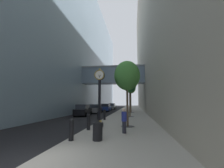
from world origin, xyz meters
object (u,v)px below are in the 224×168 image
(bollard_fourth, at_px, (105,114))
(pedestrian_walking, at_px, (124,120))
(street_tree_mid_near, at_px, (130,85))
(trash_bin, at_px, (98,130))
(street_tree_mid_far, at_px, (131,88))
(street_clock, at_px, (100,94))
(bollard_second, at_px, (89,121))
(bollard_nearest, at_px, (71,129))
(car_blue_far, at_px, (106,108))
(car_black_trailing, at_px, (83,110))
(bollard_third, at_px, (98,117))
(car_silver_near, at_px, (112,106))
(street_tree_near, at_px, (127,76))
(car_grey_mid, at_px, (95,109))

(bollard_fourth, bearing_deg, pedestrian_walking, -69.13)
(street_tree_mid_near, xyz_separation_m, trash_bin, (-1.39, -12.93, -3.79))
(trash_bin, bearing_deg, bollard_fourth, 98.64)
(street_tree_mid_near, bearing_deg, street_tree_mid_far, 90.00)
(street_clock, xyz_separation_m, bollard_second, (-0.52, -1.22, -2.03))
(bollard_fourth, xyz_separation_m, trash_bin, (1.36, -8.96, -0.06))
(bollard_nearest, height_order, street_tree_mid_far, street_tree_mid_far)
(bollard_nearest, distance_m, pedestrian_walking, 3.49)
(pedestrian_walking, xyz_separation_m, car_blue_far, (-5.65, 24.22, -0.15))
(bollard_second, xyz_separation_m, street_tree_mid_far, (2.75, 18.31, 4.05))
(car_black_trailing, bearing_deg, trash_bin, -68.25)
(pedestrian_walking, bearing_deg, trash_bin, -122.05)
(bollard_nearest, bearing_deg, bollard_fourth, 90.00)
(street_tree_mid_far, xyz_separation_m, car_blue_far, (-5.76, 5.12, -3.97))
(bollard_nearest, distance_m, bollard_third, 6.13)
(bollard_fourth, relative_size, car_silver_near, 0.25)
(bollard_nearest, xyz_separation_m, pedestrian_walking, (2.64, 2.27, 0.24))
(bollard_fourth, xyz_separation_m, car_black_trailing, (-4.41, 5.51, 0.10))
(bollard_third, distance_m, pedestrian_walking, 4.68)
(bollard_third, relative_size, car_silver_near, 0.25)
(bollard_fourth, bearing_deg, bollard_third, -90.00)
(bollard_third, xyz_separation_m, street_tree_mid_far, (2.75, 15.25, 4.05))
(bollard_second, height_order, car_black_trailing, car_black_trailing)
(street_tree_near, bearing_deg, trash_bin, -106.38)
(pedestrian_walking, bearing_deg, bollard_fourth, 110.87)
(bollard_third, bearing_deg, pedestrian_walking, -55.62)
(street_clock, relative_size, bollard_third, 4.17)
(street_tree_mid_near, bearing_deg, pedestrian_walking, -90.59)
(bollard_second, distance_m, car_grey_mid, 17.65)
(car_silver_near, bearing_deg, street_tree_near, -79.41)
(street_clock, height_order, car_grey_mid, street_clock)
(bollard_fourth, relative_size, street_tree_mid_far, 0.20)
(bollard_second, distance_m, car_blue_far, 23.63)
(street_tree_mid_near, relative_size, car_blue_far, 1.20)
(street_tree_mid_near, xyz_separation_m, car_grey_mid, (-6.66, 7.11, -3.65))
(bollard_third, xyz_separation_m, car_black_trailing, (-4.41, 8.57, 0.10))
(bollard_nearest, height_order, bollard_fourth, same)
(bollard_second, height_order, car_silver_near, car_silver_near)
(street_clock, distance_m, car_silver_near, 30.81)
(pedestrian_walking, bearing_deg, car_black_trailing, 119.56)
(bollard_nearest, distance_m, bollard_second, 3.06)
(street_tree_mid_near, bearing_deg, street_tree_near, -90.00)
(bollard_second, xyz_separation_m, bollard_fourth, (0.00, 6.13, 0.00))
(car_grey_mid, bearing_deg, car_black_trailing, -95.16)
(street_tree_near, distance_m, car_grey_mid, 17.07)
(bollard_second, bearing_deg, street_tree_near, 34.56)
(street_clock, bearing_deg, car_black_trailing, 115.34)
(street_tree_mid_far, bearing_deg, bollard_nearest, -97.33)
(street_tree_mid_near, bearing_deg, bollard_nearest, -101.79)
(car_silver_near, bearing_deg, trash_bin, -83.08)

